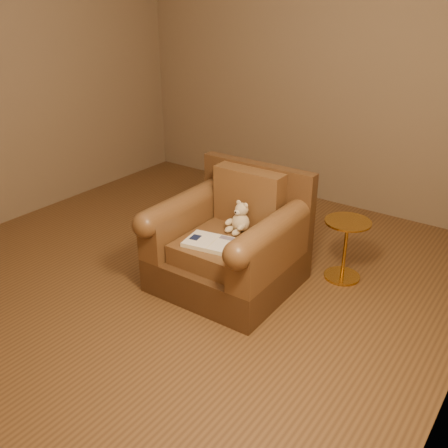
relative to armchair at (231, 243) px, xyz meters
The scene contains 6 objects.
floor 0.50m from the armchair, 166.91° to the right, with size 4.00×4.00×0.00m, color brown.
room 1.44m from the armchair, 166.91° to the right, with size 4.02×4.02×2.71m.
armchair is the anchor object (origin of this frame).
teddy_bear 0.18m from the armchair, 75.36° to the left, with size 0.17×0.19×0.23m.
guidebook 0.24m from the armchair, 88.69° to the right, with size 0.43×0.30×0.03m.
side_table 0.86m from the armchair, 39.49° to the left, with size 0.34×0.34×0.48m.
Camera 1 is at (2.22, -2.58, 2.01)m, focal length 40.00 mm.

